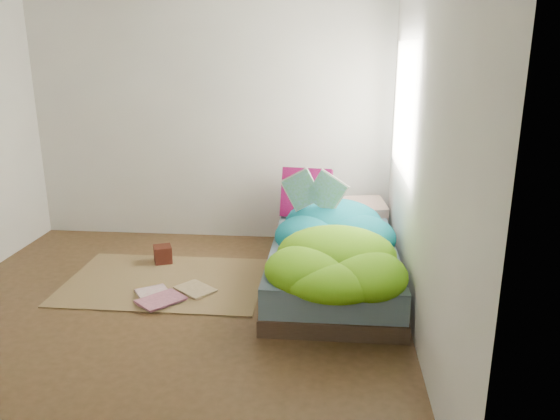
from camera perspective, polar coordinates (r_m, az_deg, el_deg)
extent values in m
cube|color=#433019|center=(4.10, -12.11, -10.57)|extent=(3.50, 3.50, 0.00)
cube|color=beige|center=(5.38, -7.42, 10.59)|extent=(3.50, 0.04, 2.60)
cube|color=beige|center=(3.56, 14.69, 7.23)|extent=(0.04, 3.50, 2.60)
cube|color=white|center=(4.43, 12.79, 10.38)|extent=(0.01, 1.00, 1.20)
cube|color=#3C2B20|center=(4.56, 5.52, -6.60)|extent=(1.00, 2.00, 0.12)
cube|color=slate|center=(4.49, 5.58, -4.60)|extent=(0.98, 1.96, 0.22)
cube|color=brown|center=(4.62, -11.90, -7.31)|extent=(1.60, 1.10, 0.01)
cube|color=beige|center=(5.18, 8.06, 0.17)|extent=(0.58, 0.42, 0.12)
cube|color=#4F052A|center=(5.02, 2.79, 1.77)|extent=(0.47, 0.19, 0.45)
cube|color=#33180B|center=(4.98, -12.14, -4.53)|extent=(0.20, 0.20, 0.15)
imported|color=silver|center=(4.32, -14.45, -8.96)|extent=(0.37, 0.40, 0.02)
imported|color=#CD768F|center=(4.34, -13.16, -8.69)|extent=(0.40, 0.40, 0.03)
imported|color=tan|center=(4.33, -10.01, -8.62)|extent=(0.37, 0.36, 0.02)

